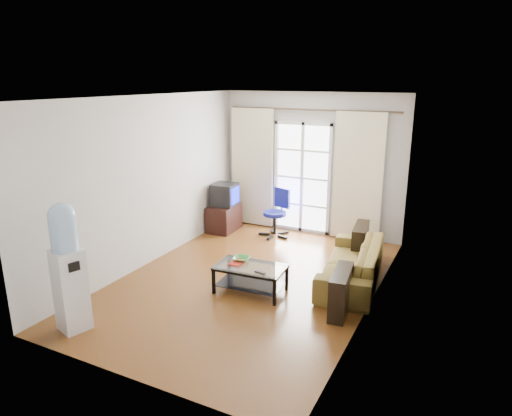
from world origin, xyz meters
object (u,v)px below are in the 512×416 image
at_px(crt_tv, 224,194).
at_px(water_cooler, 68,265).
at_px(sofa, 352,263).
at_px(tv_stand, 224,218).
at_px(task_chair, 276,222).
at_px(coffee_table, 250,275).

xyz_separation_m(crt_tv, water_cooler, (0.25, -4.04, 0.09)).
xyz_separation_m(sofa, water_cooler, (-2.65, -2.84, 0.54)).
relative_size(sofa, tv_stand, 2.89).
bearing_deg(task_chair, tv_stand, -153.37).
bearing_deg(sofa, task_chair, -133.38).
bearing_deg(sofa, crt_tv, -119.62).
relative_size(tv_stand, task_chair, 0.78).
relative_size(crt_tv, water_cooler, 0.33).
bearing_deg(task_chair, coffee_table, -56.26).
height_order(coffee_table, task_chair, task_chair).
bearing_deg(coffee_table, sofa, 40.35).
height_order(coffee_table, crt_tv, crt_tv).
distance_m(coffee_table, water_cooler, 2.42).
relative_size(crt_tv, task_chair, 0.57).
distance_m(crt_tv, task_chair, 1.17).
bearing_deg(coffee_table, crt_tv, 127.93).
bearing_deg(tv_stand, water_cooler, -89.54).
relative_size(task_chair, water_cooler, 0.57).
height_order(crt_tv, water_cooler, water_cooler).
bearing_deg(tv_stand, task_chair, 5.46).
relative_size(coffee_table, task_chair, 1.11).
distance_m(crt_tv, water_cooler, 4.05).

